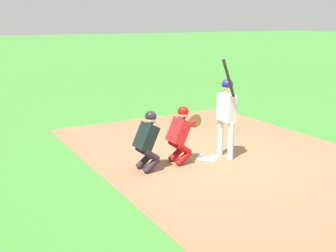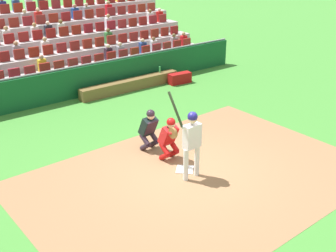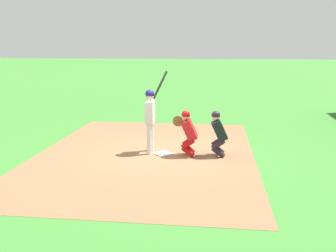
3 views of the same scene
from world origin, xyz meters
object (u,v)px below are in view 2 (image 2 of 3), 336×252
home_plate_umpire (149,128)px  dugout_bench (131,85)px  catcher_crouching (169,136)px  equipment_duffel_bag (180,78)px  water_bottle_on_bench (160,69)px  batter_at_plate (191,137)px  home_plate_marker (185,169)px

home_plate_umpire → dugout_bench: 5.37m
catcher_crouching → dugout_bench: 6.09m
equipment_duffel_bag → water_bottle_on_bench: bearing=-38.7°
catcher_crouching → batter_at_plate: bearing=82.3°
dugout_bench → equipment_duffel_bag: bearing=166.3°
batter_at_plate → equipment_duffel_bag: bearing=-126.7°
home_plate_marker → batter_at_plate: 1.19m
batter_at_plate → home_plate_umpire: bearing=-92.0°
catcher_crouching → water_bottle_on_bench: (-3.84, -5.66, -0.15)m
water_bottle_on_bench → dugout_bench: bearing=2.7°
equipment_duffel_bag → dugout_bench: bearing=-8.5°
batter_at_plate → equipment_duffel_bag: size_ratio=2.37×
dugout_bench → equipment_duffel_bag: 2.16m
home_plate_umpire → equipment_duffel_bag: bearing=-136.8°
batter_at_plate → equipment_duffel_bag: batter_at_plate is taller
home_plate_marker → dugout_bench: bearing=-110.6°
home_plate_marker → home_plate_umpire: (0.07, -1.52, 0.68)m
dugout_bench → water_bottle_on_bench: 1.53m
catcher_crouching → equipment_duffel_bag: 6.77m
home_plate_marker → batter_at_plate: batter_at_plate is taller
home_plate_umpire → dugout_bench: home_plate_umpire is taller
batter_at_plate → home_plate_umpire: size_ratio=1.80×
home_plate_umpire → water_bottle_on_bench: 6.22m
home_plate_umpire → water_bottle_on_bench: home_plate_umpire is taller
batter_at_plate → dugout_bench: (-2.49, -6.67, -0.91)m
dugout_bench → water_bottle_on_bench: water_bottle_on_bench is taller
home_plate_marker → batter_at_plate: (0.13, 0.39, 1.12)m
home_plate_marker → batter_at_plate: size_ratio=0.19×
home_plate_umpire → dugout_bench: (-2.43, -4.76, -0.48)m
batter_at_plate → equipment_duffel_bag: (-4.59, -6.16, -0.92)m
batter_at_plate → catcher_crouching: 1.16m
batter_at_plate → catcher_crouching: batter_at_plate is taller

